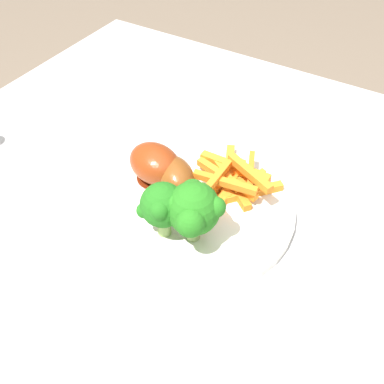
{
  "coord_description": "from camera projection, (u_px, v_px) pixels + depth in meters",
  "views": [
    {
      "loc": [
        0.18,
        -0.31,
        1.18
      ],
      "look_at": [
        -0.03,
        0.03,
        0.77
      ],
      "focal_mm": 42.0,
      "sensor_mm": 36.0,
      "label": 1
    }
  ],
  "objects": [
    {
      "name": "broccoli_floret_front",
      "position": [
        195.0,
        208.0,
        0.51
      ],
      "size": [
        0.07,
        0.08,
        0.08
      ],
      "color": "#88A55D",
      "rests_on": "dinner_plate"
    },
    {
      "name": "broccoli_floret_middle",
      "position": [
        163.0,
        206.0,
        0.51
      ],
      "size": [
        0.06,
        0.05,
        0.08
      ],
      "color": "#8CAB5F",
      "rests_on": "dinner_plate"
    },
    {
      "name": "chicken_drumstick_extra",
      "position": [
        161.0,
        167.0,
        0.6
      ],
      "size": [
        0.12,
        0.08,
        0.04
      ],
      "color": "#4B1C0E",
      "rests_on": "dinner_plate"
    },
    {
      "name": "carrot_fries_pile",
      "position": [
        232.0,
        181.0,
        0.6
      ],
      "size": [
        0.12,
        0.15,
        0.04
      ],
      "color": "orange",
      "rests_on": "dinner_plate"
    },
    {
      "name": "dining_table",
      "position": [
        199.0,
        285.0,
        0.64
      ],
      "size": [
        0.95,
        0.88,
        0.74
      ],
      "color": "#B7B7BC",
      "rests_on": "ground_plane"
    },
    {
      "name": "chicken_drumstick_near",
      "position": [
        157.0,
        165.0,
        0.6
      ],
      "size": [
        0.13,
        0.08,
        0.05
      ],
      "color": "#5B1C0A",
      "rests_on": "dinner_plate"
    },
    {
      "name": "dinner_plate",
      "position": [
        192.0,
        206.0,
        0.59
      ],
      "size": [
        0.27,
        0.27,
        0.01
      ],
      "primitive_type": "cylinder",
      "color": "white",
      "rests_on": "dining_table"
    },
    {
      "name": "chicken_drumstick_far",
      "position": [
        176.0,
        178.0,
        0.59
      ],
      "size": [
        0.11,
        0.09,
        0.04
      ],
      "color": "#51240C",
      "rests_on": "dinner_plate"
    }
  ]
}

